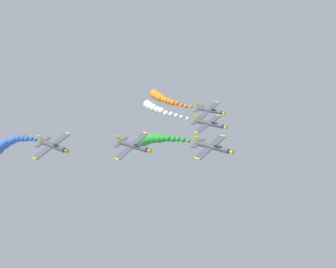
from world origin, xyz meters
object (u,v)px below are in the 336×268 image
at_px(airplane_right_outer, 53,146).
at_px(airplane_left_inner, 209,124).
at_px(airplane_right_inner, 133,146).
at_px(airplane_left_outer, 210,111).
at_px(airplane_lead, 212,147).

bearing_deg(airplane_right_outer, airplane_left_inner, 163.15).
bearing_deg(airplane_right_outer, airplane_right_inner, 137.54).
height_order(airplane_left_inner, airplane_left_outer, airplane_left_outer).
xyz_separation_m(airplane_lead, airplane_right_inner, (12.08, -12.13, 0.26)).
xyz_separation_m(airplane_right_inner, airplane_left_outer, (-37.95, -10.21, 0.61)).
distance_m(airplane_right_inner, airplane_left_outer, 39.30).
distance_m(airplane_left_inner, airplane_right_inner, 25.58).
relative_size(airplane_right_inner, airplane_left_outer, 1.00).
bearing_deg(airplane_left_inner, airplane_left_outer, -140.39).
bearing_deg(airplane_lead, airplane_left_inner, -138.10).
relative_size(airplane_lead, airplane_left_outer, 1.00).
distance_m(airplane_right_inner, airplane_right_outer, 17.09).
height_order(airplane_left_inner, airplane_right_inner, airplane_left_inner).
bearing_deg(airplane_right_outer, airplane_left_outer, 178.50).
bearing_deg(airplane_left_outer, airplane_left_inner, 39.61).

